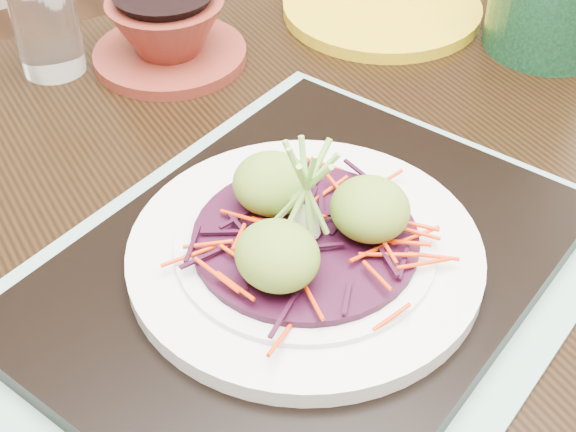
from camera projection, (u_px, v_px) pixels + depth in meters
dining_table at (288, 310)px, 0.68m from camera, size 1.24×0.88×0.73m
placemat at (304, 279)px, 0.57m from camera, size 0.51×0.45×0.00m
serving_tray at (305, 268)px, 0.56m from camera, size 0.44×0.38×0.02m
white_plate at (305, 251)px, 0.55m from camera, size 0.24×0.24×0.02m
cabbage_bed at (305, 238)px, 0.54m from camera, size 0.15×0.15×0.01m
carrot_julienne at (305, 230)px, 0.54m from camera, size 0.19×0.19×0.01m
guacamole_scoops at (306, 215)px, 0.53m from camera, size 0.13×0.12×0.04m
scallion_garnish at (306, 193)px, 0.51m from camera, size 0.06×0.06×0.08m
water_glass at (47, 29)px, 0.75m from camera, size 0.08×0.08×0.09m
terracotta_bowl_set at (168, 34)px, 0.78m from camera, size 0.19×0.19×0.06m
yellow_plate at (382, 8)px, 0.86m from camera, size 0.27×0.27×0.01m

